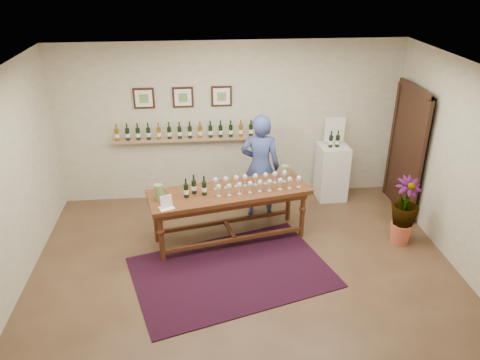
{
  "coord_description": "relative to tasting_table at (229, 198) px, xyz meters",
  "views": [
    {
      "loc": [
        -0.59,
        -5.26,
        4.04
      ],
      "look_at": [
        0.0,
        0.8,
        1.1
      ],
      "focal_mm": 35.0,
      "sensor_mm": 36.0,
      "label": 1
    }
  ],
  "objects": [
    {
      "name": "pitcher_right",
      "position": [
        0.9,
        0.33,
        0.24
      ],
      "size": [
        0.16,
        0.16,
        0.22
      ],
      "primitive_type": null,
      "rotation": [
        0.0,
        0.0,
        0.19
      ],
      "color": "olive",
      "rests_on": "tasting_table"
    },
    {
      "name": "display_pedestal",
      "position": [
        1.95,
        1.23,
        -0.22
      ],
      "size": [
        0.52,
        0.52,
        1.01
      ],
      "primitive_type": "cube",
      "rotation": [
        0.0,
        0.0,
        0.03
      ],
      "color": "white",
      "rests_on": "ground"
    },
    {
      "name": "pitcher_left",
      "position": [
        -1.03,
        -0.2,
        0.25
      ],
      "size": [
        0.2,
        0.2,
        0.24
      ],
      "primitive_type": null,
      "rotation": [
        0.0,
        0.0,
        0.37
      ],
      "color": "olive",
      "rests_on": "tasting_table"
    },
    {
      "name": "ground",
      "position": [
        0.14,
        -0.96,
        -0.73
      ],
      "size": [
        6.0,
        6.0,
        0.0
      ],
      "primitive_type": "plane",
      "color": "#4C3221",
      "rests_on": "ground"
    },
    {
      "name": "menu_card",
      "position": [
        -0.91,
        -0.44,
        0.22
      ],
      "size": [
        0.24,
        0.21,
        0.18
      ],
      "primitive_type": "cube",
      "rotation": [
        0.0,
        0.0,
        0.37
      ],
      "color": "white",
      "rests_on": "tasting_table"
    },
    {
      "name": "tasting_table",
      "position": [
        0.0,
        0.0,
        0.0
      ],
      "size": [
        2.52,
        1.25,
        0.86
      ],
      "rotation": [
        0.0,
        0.0,
        0.21
      ],
      "color": "#412110",
      "rests_on": "ground"
    },
    {
      "name": "person",
      "position": [
        0.57,
        0.73,
        0.17
      ],
      "size": [
        0.73,
        0.56,
        1.79
      ],
      "primitive_type": "imported",
      "rotation": [
        0.0,
        0.0,
        2.91
      ],
      "color": "#374584",
      "rests_on": "ground"
    },
    {
      "name": "table_bottles",
      "position": [
        -0.52,
        -0.09,
        0.3
      ],
      "size": [
        0.34,
        0.24,
        0.33
      ],
      "primitive_type": null,
      "rotation": [
        0.0,
        0.0,
        0.2
      ],
      "color": "black",
      "rests_on": "tasting_table"
    },
    {
      "name": "pedestal_bottles",
      "position": [
        1.92,
        1.18,
        0.44
      ],
      "size": [
        0.32,
        0.09,
        0.32
      ],
      "primitive_type": null,
      "rotation": [
        0.0,
        0.0,
        0.03
      ],
      "color": "black",
      "rests_on": "display_pedestal"
    },
    {
      "name": "room_shell",
      "position": [
        2.26,
        0.89,
        0.39
      ],
      "size": [
        6.0,
        6.0,
        6.0
      ],
      "color": "beige",
      "rests_on": "ground"
    },
    {
      "name": "table_glasses",
      "position": [
        0.35,
        0.02,
        0.23
      ],
      "size": [
        1.47,
        0.53,
        0.2
      ],
      "primitive_type": null,
      "rotation": [
        0.0,
        0.0,
        0.14
      ],
      "color": "silver",
      "rests_on": "tasting_table"
    },
    {
      "name": "info_sign",
      "position": [
        1.97,
        1.37,
        0.53
      ],
      "size": [
        0.36,
        0.03,
        0.5
      ],
      "primitive_type": "cube",
      "rotation": [
        0.0,
        0.0,
        0.03
      ],
      "color": "white",
      "rests_on": "display_pedestal"
    },
    {
      "name": "potted_plant",
      "position": [
        2.61,
        -0.37,
        -0.18
      ],
      "size": [
        0.57,
        0.57,
        0.95
      ],
      "rotation": [
        0.0,
        0.0,
        0.15
      ],
      "color": "#CA5D43",
      "rests_on": "ground"
    },
    {
      "name": "rug",
      "position": [
        -0.04,
        -0.87,
        -0.72
      ],
      "size": [
        3.07,
        2.47,
        0.01
      ],
      "primitive_type": "cube",
      "rotation": [
        0.0,
        0.0,
        0.29
      ],
      "color": "#3F0B13",
      "rests_on": "ground"
    }
  ]
}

